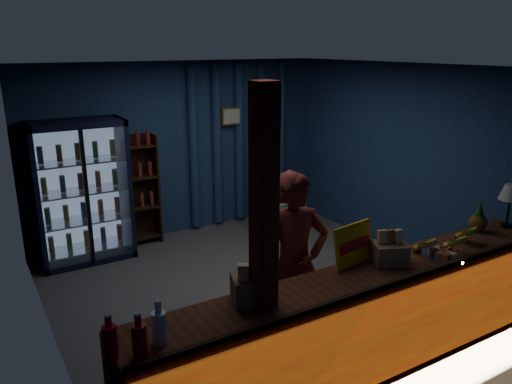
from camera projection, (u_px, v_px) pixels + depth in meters
ground at (254, 285)px, 6.09m from camera, size 4.60×4.60×0.00m
room_walls at (254, 160)px, 5.64m from camera, size 4.60×4.60×4.60m
counter at (365, 323)px, 4.38m from camera, size 4.40×0.57×0.99m
support_post at (264, 262)px, 3.64m from camera, size 0.16×0.16×2.60m
beverage_cooler at (81, 192)px, 6.63m from camera, size 1.20×0.62×1.90m
bottle_shelf at (140, 190)px, 7.21m from camera, size 0.50×0.28×1.60m
curtain_folds at (239, 143)px, 7.97m from camera, size 1.74×0.14×2.50m
framed_picture at (232, 116)px, 7.73m from camera, size 0.36×0.04×0.28m
shopkeeper at (295, 265)px, 4.58m from camera, size 0.72×0.55×1.76m
green_chair at (279, 214)px, 7.79m from camera, size 0.70×0.71×0.56m
side_table at (275, 215)px, 7.71m from camera, size 0.64×0.49×0.67m
yellow_sign at (354, 244)px, 4.39m from camera, size 0.47×0.16×0.37m
soda_bottles at (137, 335)px, 3.13m from camera, size 0.41×0.18×0.31m
snack_box_left at (252, 286)px, 3.78m from camera, size 0.37×0.33×0.32m
snack_box_centre at (390, 252)px, 4.42m from camera, size 0.36×0.34×0.31m
pastry_tray at (444, 254)px, 4.59m from camera, size 0.42×0.42×0.07m
banana_bunches at (446, 240)px, 4.73m from camera, size 0.86×0.32×0.19m
table_lamp at (511, 194)px, 5.22m from camera, size 0.24×0.24×0.47m
pineapple at (478, 220)px, 5.16m from camera, size 0.18×0.18×0.31m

